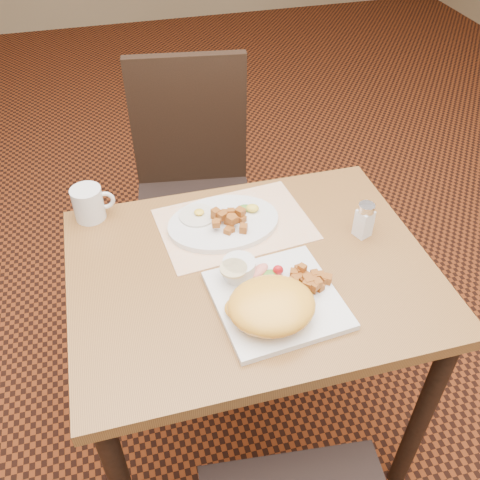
% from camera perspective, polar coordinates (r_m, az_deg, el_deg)
% --- Properties ---
extents(ground, '(8.00, 8.00, 0.00)m').
position_cam_1_polar(ground, '(1.94, 0.90, -19.02)').
color(ground, black).
rests_on(ground, ground).
extents(table, '(0.90, 0.70, 0.75)m').
position_cam_1_polar(table, '(1.41, 1.17, -6.10)').
color(table, brown).
rests_on(table, ground).
extents(chair_far, '(0.48, 0.49, 0.97)m').
position_cam_1_polar(chair_far, '(2.00, -5.02, 6.38)').
color(chair_far, black).
rests_on(chair_far, ground).
extents(placemat, '(0.43, 0.32, 0.00)m').
position_cam_1_polar(placemat, '(1.46, -0.58, 1.70)').
color(placemat, white).
rests_on(placemat, table).
extents(plate_square, '(0.30, 0.30, 0.02)m').
position_cam_1_polar(plate_square, '(1.25, 3.94, -6.38)').
color(plate_square, silver).
rests_on(plate_square, table).
extents(plate_oval, '(0.32, 0.24, 0.02)m').
position_cam_1_polar(plate_oval, '(1.45, -1.77, 1.84)').
color(plate_oval, silver).
rests_on(plate_oval, placemat).
extents(hollandaise_mound, '(0.20, 0.18, 0.07)m').
position_cam_1_polar(hollandaise_mound, '(1.18, 3.29, -7.04)').
color(hollandaise_mound, yellow).
rests_on(hollandaise_mound, plate_square).
extents(ramekin, '(0.09, 0.09, 0.04)m').
position_cam_1_polar(ramekin, '(1.28, -0.15, -3.03)').
color(ramekin, silver).
rests_on(ramekin, plate_square).
extents(garnish_sq, '(0.09, 0.07, 0.03)m').
position_cam_1_polar(garnish_sq, '(1.29, 2.76, -3.38)').
color(garnish_sq, '#387223').
rests_on(garnish_sq, plate_square).
extents(fried_egg, '(0.10, 0.10, 0.02)m').
position_cam_1_polar(fried_egg, '(1.46, -4.53, 2.68)').
color(fried_egg, white).
rests_on(fried_egg, plate_oval).
extents(garnish_ov, '(0.06, 0.05, 0.02)m').
position_cam_1_polar(garnish_ov, '(1.47, 1.06, 3.43)').
color(garnish_ov, '#387223').
rests_on(garnish_ov, plate_oval).
extents(salt_shaker, '(0.05, 0.05, 0.10)m').
position_cam_1_polar(salt_shaker, '(1.43, 13.12, 2.15)').
color(salt_shaker, white).
rests_on(salt_shaker, table).
extents(coffee_mug, '(0.11, 0.08, 0.09)m').
position_cam_1_polar(coffee_mug, '(1.51, -15.80, 3.78)').
color(coffee_mug, silver).
rests_on(coffee_mug, table).
extents(home_fries_sq, '(0.12, 0.10, 0.04)m').
position_cam_1_polar(home_fries_sq, '(1.27, 7.19, -4.35)').
color(home_fries_sq, '#A85A1B').
rests_on(home_fries_sq, plate_square).
extents(home_fries_ov, '(0.10, 0.10, 0.04)m').
position_cam_1_polar(home_fries_ov, '(1.42, -1.15, 2.30)').
color(home_fries_ov, '#A85A1B').
rests_on(home_fries_ov, plate_oval).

